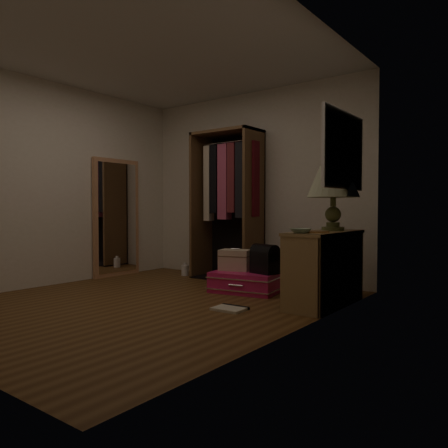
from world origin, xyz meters
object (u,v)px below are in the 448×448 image
Objects in this scene: pink_suitcase at (246,282)px; table_lamp at (333,183)px; open_wardrobe at (230,192)px; white_jug at (185,270)px; train_case at (235,260)px; console_bookshelf at (326,266)px; floor_mirror at (117,218)px; black_bag at (265,258)px.

table_lamp is (1.03, 0.09, 1.13)m from pink_suitcase.
open_wardrobe reaches higher than white_jug.
train_case is (0.55, -0.64, -0.84)m from open_wardrobe.
console_bookshelf is 3.27m from floor_mirror.
console_bookshelf is 2.52m from white_jug.
table_lamp is 3.65× the size of white_jug.
pink_suitcase is 0.30m from train_case.
open_wardrobe reaches higher than table_lamp.
open_wardrobe is 10.88× the size of white_jug.
console_bookshelf is 3.21× the size of black_bag.
pink_suitcase is 0.38m from black_bag.
table_lamp is at bearing -12.97° from train_case.
console_bookshelf is 2.06m from open_wardrobe.
train_case is at bearing -166.65° from black_bag.
open_wardrobe is 2.37× the size of pink_suitcase.
black_bag is (0.97, -0.64, -0.80)m from open_wardrobe.
console_bookshelf is at bearing -22.55° from open_wardrobe.
floor_mirror reaches higher than train_case.
table_lamp is (1.75, -0.56, 0.04)m from open_wardrobe.
pink_suitcase is 1.26× the size of table_lamp.
pink_suitcase is at bearing -174.81° from table_lamp.
black_bag reaches higher than white_jug.
pink_suitcase is (-1.03, 0.07, -0.27)m from console_bookshelf.
pink_suitcase is at bearing 176.28° from console_bookshelf.
open_wardrobe reaches higher than train_case.
floor_mirror reaches higher than black_bag.
white_jug is at bearing -166.46° from open_wardrobe.
black_bag is 1.76m from white_jug.
white_jug is (-1.66, 0.48, -0.33)m from black_bag.
table_lamp is (0.78, 0.08, 0.84)m from black_bag.
floor_mirror is 3.27m from table_lamp.
white_jug is (-1.41, 0.49, -0.04)m from pink_suitcase.
open_wardrobe is 2.98× the size of table_lamp.
train_case reaches higher than pink_suitcase.
open_wardrobe is 1.46m from pink_suitcase.
floor_mirror is at bearing -162.85° from black_bag.
console_bookshelf is at bearing 0.74° from floor_mirror.
table_lamp is at bearing 20.05° from black_bag.
white_jug is (-2.45, 0.40, -1.17)m from table_lamp.
table_lamp reaches higher than pink_suitcase.
floor_mirror is 4.02× the size of train_case.
open_wardrobe is 1.41m from black_bag.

